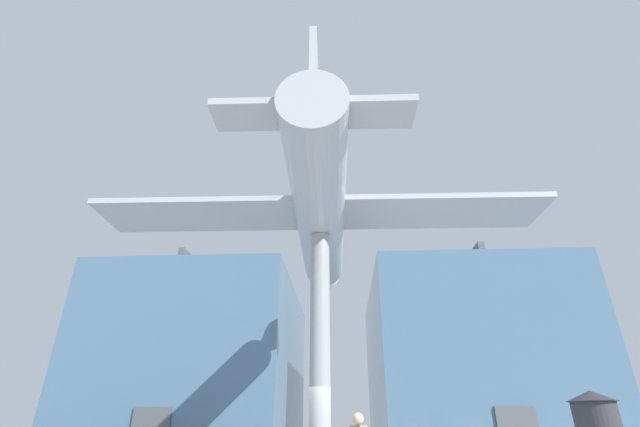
% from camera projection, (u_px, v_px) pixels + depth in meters
% --- Properties ---
extents(glass_pavilion_left, '(11.43, 15.46, 10.54)m').
position_uv_depth(glass_pavilion_left, '(207.00, 367.00, 28.24)').
color(glass_pavilion_left, slate).
rests_on(glass_pavilion_left, ground_plane).
extents(glass_pavilion_right, '(11.43, 15.46, 10.54)m').
position_uv_depth(glass_pavilion_right, '(463.00, 365.00, 27.44)').
color(glass_pavilion_right, slate).
rests_on(glass_pavilion_right, ground_plane).
extents(support_pylon_central, '(0.60, 0.60, 7.12)m').
position_uv_depth(support_pylon_central, '(320.00, 348.00, 12.47)').
color(support_pylon_central, '#999EA3').
rests_on(support_pylon_central, ground_plane).
extents(suspended_airplane, '(14.78, 12.87, 3.22)m').
position_uv_depth(suspended_airplane, '(320.00, 215.00, 14.57)').
color(suspended_airplane, '#B2B7BC').
rests_on(suspended_airplane, support_pylon_central).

